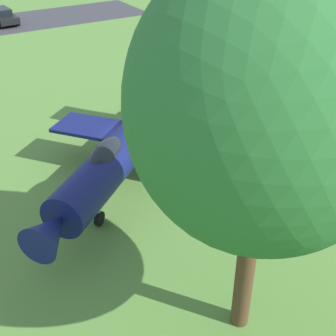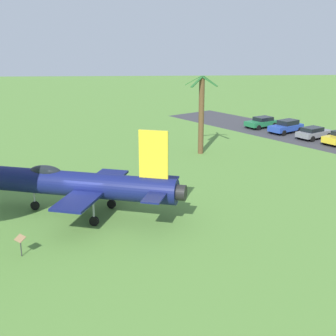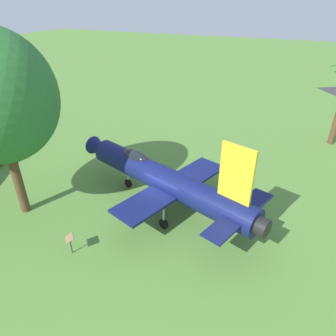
{
  "view_description": "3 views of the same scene",
  "coord_description": "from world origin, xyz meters",
  "px_view_note": "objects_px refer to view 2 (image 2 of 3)",
  "views": [
    {
      "loc": [
        -2.3,
        17.22,
        11.31
      ],
      "look_at": [
        -1.61,
        3.14,
        2.5
      ],
      "focal_mm": 48.32,
      "sensor_mm": 36.0,
      "label": 1
    },
    {
      "loc": [
        -28.09,
        -3.81,
        11.36
      ],
      "look_at": [
        5.37,
        -5.63,
        1.5
      ],
      "focal_mm": 49.33,
      "sensor_mm": 36.0,
      "label": 2
    },
    {
      "loc": [
        -13.84,
        -6.77,
        11.59
      ],
      "look_at": [
        -0.07,
        -0.17,
        2.98
      ],
      "focal_mm": 32.09,
      "sensor_mm": 36.0,
      "label": 3
    }
  ],
  "objects_px": {
    "parked_car_gray": "(314,133)",
    "parked_car_blue": "(286,126)",
    "palm_tree": "(201,115)",
    "display_jet": "(79,184)",
    "info_plaque": "(20,241)",
    "parked_car_green": "(262,122)"
  },
  "relations": [
    {
      "from": "info_plaque",
      "to": "parked_car_blue",
      "type": "relative_size",
      "value": 0.25
    },
    {
      "from": "parked_car_gray",
      "to": "parked_car_blue",
      "type": "bearing_deg",
      "value": 89.92
    },
    {
      "from": "display_jet",
      "to": "parked_car_gray",
      "type": "xyz_separation_m",
      "value": [
        21.0,
        -23.01,
        -1.4
      ]
    },
    {
      "from": "parked_car_green",
      "to": "parked_car_gray",
      "type": "bearing_deg",
      "value": 92.72
    },
    {
      "from": "palm_tree",
      "to": "parked_car_gray",
      "type": "relative_size",
      "value": 1.66
    },
    {
      "from": "parked_car_gray",
      "to": "parked_car_green",
      "type": "relative_size",
      "value": 1.01
    },
    {
      "from": "info_plaque",
      "to": "palm_tree",
      "type": "bearing_deg",
      "value": -29.93
    },
    {
      "from": "info_plaque",
      "to": "parked_car_blue",
      "type": "distance_m",
      "value": 38.05
    },
    {
      "from": "info_plaque",
      "to": "parked_car_green",
      "type": "bearing_deg",
      "value": -32.56
    },
    {
      "from": "parked_car_gray",
      "to": "display_jet",
      "type": "bearing_deg",
      "value": -169.48
    },
    {
      "from": "info_plaque",
      "to": "parked_car_gray",
      "type": "height_order",
      "value": "parked_car_gray"
    },
    {
      "from": "parked_car_gray",
      "to": "parked_car_blue",
      "type": "relative_size",
      "value": 0.97
    },
    {
      "from": "info_plaque",
      "to": "parked_car_blue",
      "type": "xyz_separation_m",
      "value": [
        30.05,
        -23.34,
        -0.08
      ]
    },
    {
      "from": "display_jet",
      "to": "parked_car_gray",
      "type": "bearing_deg",
      "value": -120.65
    },
    {
      "from": "display_jet",
      "to": "parked_car_blue",
      "type": "bearing_deg",
      "value": -113.77
    },
    {
      "from": "parked_car_blue",
      "to": "parked_car_gray",
      "type": "bearing_deg",
      "value": 87.69
    },
    {
      "from": "display_jet",
      "to": "info_plaque",
      "type": "distance_m",
      "value": 6.33
    },
    {
      "from": "display_jet",
      "to": "palm_tree",
      "type": "distance_m",
      "value": 18.19
    },
    {
      "from": "palm_tree",
      "to": "parked_car_blue",
      "type": "relative_size",
      "value": 1.62
    },
    {
      "from": "palm_tree",
      "to": "parked_car_blue",
      "type": "distance_m",
      "value": 14.75
    },
    {
      "from": "palm_tree",
      "to": "info_plaque",
      "type": "distance_m",
      "value": 24.42
    },
    {
      "from": "palm_tree",
      "to": "parked_car_green",
      "type": "relative_size",
      "value": 1.68
    }
  ]
}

